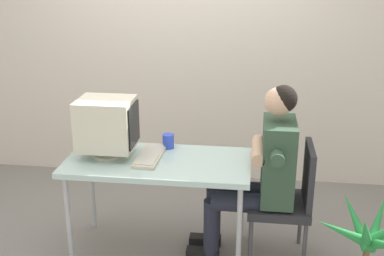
{
  "coord_description": "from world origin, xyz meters",
  "views": [
    {
      "loc": [
        0.65,
        -3.14,
        2.09
      ],
      "look_at": [
        0.24,
        0.0,
        0.98
      ],
      "focal_mm": 46.05,
      "sensor_mm": 36.0,
      "label": 1
    }
  ],
  "objects_px": {
    "keyboard": "(150,155)",
    "office_chair": "(288,197)",
    "person_seated": "(262,169)",
    "desk_mug": "(168,141)",
    "desk": "(158,167)",
    "crt_monitor": "(107,124)"
  },
  "relations": [
    {
      "from": "person_seated",
      "to": "desk_mug",
      "type": "relative_size",
      "value": 12.04
    },
    {
      "from": "crt_monitor",
      "to": "desk_mug",
      "type": "xyz_separation_m",
      "value": [
        0.4,
        0.2,
        -0.18
      ]
    },
    {
      "from": "office_chair",
      "to": "desk_mug",
      "type": "distance_m",
      "value": 0.96
    },
    {
      "from": "person_seated",
      "to": "desk_mug",
      "type": "height_order",
      "value": "person_seated"
    },
    {
      "from": "person_seated",
      "to": "desk",
      "type": "bearing_deg",
      "value": -177.48
    },
    {
      "from": "keyboard",
      "to": "office_chair",
      "type": "relative_size",
      "value": 0.51
    },
    {
      "from": "desk",
      "to": "office_chair",
      "type": "xyz_separation_m",
      "value": [
        0.92,
        0.03,
        -0.19
      ]
    },
    {
      "from": "crt_monitor",
      "to": "keyboard",
      "type": "relative_size",
      "value": 0.94
    },
    {
      "from": "desk",
      "to": "office_chair",
      "type": "distance_m",
      "value": 0.94
    },
    {
      "from": "desk",
      "to": "person_seated",
      "type": "distance_m",
      "value": 0.73
    },
    {
      "from": "desk",
      "to": "desk_mug",
      "type": "height_order",
      "value": "desk_mug"
    },
    {
      "from": "desk",
      "to": "crt_monitor",
      "type": "height_order",
      "value": "crt_monitor"
    },
    {
      "from": "crt_monitor",
      "to": "keyboard",
      "type": "xyz_separation_m",
      "value": [
        0.3,
        0.0,
        -0.22
      ]
    },
    {
      "from": "keyboard",
      "to": "office_chair",
      "type": "bearing_deg",
      "value": -0.29
    },
    {
      "from": "crt_monitor",
      "to": "office_chair",
      "type": "bearing_deg",
      "value": -0.14
    },
    {
      "from": "crt_monitor",
      "to": "desk_mug",
      "type": "relative_size",
      "value": 3.92
    },
    {
      "from": "office_chair",
      "to": "desk",
      "type": "bearing_deg",
      "value": -178.01
    },
    {
      "from": "desk_mug",
      "to": "person_seated",
      "type": "bearing_deg",
      "value": -16.62
    },
    {
      "from": "desk",
      "to": "keyboard",
      "type": "bearing_deg",
      "value": 150.28
    },
    {
      "from": "keyboard",
      "to": "person_seated",
      "type": "relative_size",
      "value": 0.34
    },
    {
      "from": "crt_monitor",
      "to": "office_chair",
      "type": "xyz_separation_m",
      "value": [
        1.29,
        -0.0,
        -0.48
      ]
    },
    {
      "from": "keyboard",
      "to": "desk_mug",
      "type": "bearing_deg",
      "value": 64.3
    }
  ]
}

